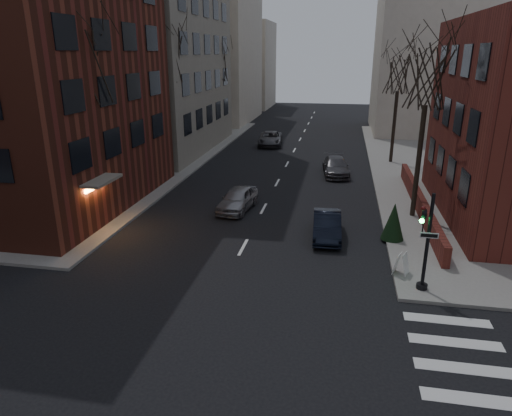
{
  "coord_description": "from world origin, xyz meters",
  "views": [
    {
      "loc": [
        4.45,
        -8.26,
        9.16
      ],
      "look_at": [
        0.6,
        12.28,
        2.0
      ],
      "focal_mm": 32.0,
      "sensor_mm": 36.0,
      "label": 1
    }
  ],
  "objects_px": {
    "tree_left_b": "(167,56)",
    "tree_left_c": "(216,63)",
    "tree_right_b": "(399,72)",
    "car_lane_gray": "(336,166)",
    "traffic_signal": "(425,248)",
    "streetlamp_far": "(227,99)",
    "car_lane_silver": "(238,199)",
    "car_lane_far": "(270,139)",
    "tree_left_a": "(81,66)",
    "parked_sedan": "(327,225)",
    "tree_right_a": "(429,75)",
    "streetlamp_near": "(158,126)",
    "evergreen_shrub": "(394,221)",
    "sandwich_board": "(401,264)"
  },
  "relations": [
    {
      "from": "tree_left_a",
      "to": "parked_sedan",
      "type": "height_order",
      "value": "tree_left_a"
    },
    {
      "from": "car_lane_gray",
      "to": "car_lane_silver",
      "type": "bearing_deg",
      "value": -126.74
    },
    {
      "from": "tree_right_b",
      "to": "parked_sedan",
      "type": "xyz_separation_m",
      "value": [
        -4.8,
        -17.93,
        -6.92
      ]
    },
    {
      "from": "tree_left_b",
      "to": "evergreen_shrub",
      "type": "relative_size",
      "value": 5.66
    },
    {
      "from": "tree_right_b",
      "to": "sandwich_board",
      "type": "height_order",
      "value": "tree_right_b"
    },
    {
      "from": "traffic_signal",
      "to": "car_lane_far",
      "type": "relative_size",
      "value": 0.8
    },
    {
      "from": "streetlamp_far",
      "to": "car_lane_far",
      "type": "height_order",
      "value": "streetlamp_far"
    },
    {
      "from": "car_lane_gray",
      "to": "traffic_signal",
      "type": "bearing_deg",
      "value": -84.52
    },
    {
      "from": "tree_right_a",
      "to": "tree_right_b",
      "type": "distance_m",
      "value": 14.01
    },
    {
      "from": "streetlamp_far",
      "to": "tree_right_a",
      "type": "bearing_deg",
      "value": -54.69
    },
    {
      "from": "streetlamp_near",
      "to": "streetlamp_far",
      "type": "xyz_separation_m",
      "value": [
        0.0,
        20.0,
        0.0
      ]
    },
    {
      "from": "car_lane_silver",
      "to": "car_lane_far",
      "type": "height_order",
      "value": "car_lane_silver"
    },
    {
      "from": "tree_right_b",
      "to": "car_lane_gray",
      "type": "bearing_deg",
      "value": -133.38
    },
    {
      "from": "evergreen_shrub",
      "to": "car_lane_silver",
      "type": "bearing_deg",
      "value": 159.14
    },
    {
      "from": "tree_right_a",
      "to": "car_lane_gray",
      "type": "relative_size",
      "value": 2.08
    },
    {
      "from": "parked_sedan",
      "to": "traffic_signal",
      "type": "bearing_deg",
      "value": -55.14
    },
    {
      "from": "tree_left_c",
      "to": "evergreen_shrub",
      "type": "bearing_deg",
      "value": -58.12
    },
    {
      "from": "tree_right_b",
      "to": "car_lane_far",
      "type": "distance_m",
      "value": 14.7
    },
    {
      "from": "tree_left_c",
      "to": "streetlamp_near",
      "type": "bearing_deg",
      "value": -88.09
    },
    {
      "from": "parked_sedan",
      "to": "car_lane_gray",
      "type": "relative_size",
      "value": 0.86
    },
    {
      "from": "streetlamp_far",
      "to": "car_lane_silver",
      "type": "relative_size",
      "value": 1.52
    },
    {
      "from": "tree_left_c",
      "to": "tree_right_b",
      "type": "bearing_deg",
      "value": -24.44
    },
    {
      "from": "tree_left_b",
      "to": "car_lane_silver",
      "type": "height_order",
      "value": "tree_left_b"
    },
    {
      "from": "sandwich_board",
      "to": "parked_sedan",
      "type": "bearing_deg",
      "value": 153.47
    },
    {
      "from": "tree_left_c",
      "to": "parked_sedan",
      "type": "bearing_deg",
      "value": -63.73
    },
    {
      "from": "tree_left_b",
      "to": "streetlamp_near",
      "type": "bearing_deg",
      "value": -81.47
    },
    {
      "from": "tree_left_c",
      "to": "car_lane_gray",
      "type": "bearing_deg",
      "value": -44.78
    },
    {
      "from": "tree_left_b",
      "to": "evergreen_shrub",
      "type": "distance_m",
      "value": 21.48
    },
    {
      "from": "tree_left_b",
      "to": "tree_right_b",
      "type": "relative_size",
      "value": 1.18
    },
    {
      "from": "car_lane_gray",
      "to": "evergreen_shrub",
      "type": "distance_m",
      "value": 13.38
    },
    {
      "from": "tree_left_b",
      "to": "tree_left_c",
      "type": "bearing_deg",
      "value": 90.0
    },
    {
      "from": "streetlamp_near",
      "to": "sandwich_board",
      "type": "relative_size",
      "value": 6.65
    },
    {
      "from": "car_lane_far",
      "to": "streetlamp_near",
      "type": "bearing_deg",
      "value": -114.44
    },
    {
      "from": "tree_left_c",
      "to": "streetlamp_near",
      "type": "distance_m",
      "value": 18.4
    },
    {
      "from": "tree_left_c",
      "to": "tree_right_a",
      "type": "bearing_deg",
      "value": -51.34
    },
    {
      "from": "streetlamp_far",
      "to": "car_lane_silver",
      "type": "distance_m",
      "value": 25.68
    },
    {
      "from": "parked_sedan",
      "to": "tree_right_a",
      "type": "bearing_deg",
      "value": 36.38
    },
    {
      "from": "tree_right_b",
      "to": "tree_right_a",
      "type": "bearing_deg",
      "value": -90.0
    },
    {
      "from": "tree_right_a",
      "to": "parked_sedan",
      "type": "xyz_separation_m",
      "value": [
        -4.8,
        -3.93,
        -7.37
      ]
    },
    {
      "from": "traffic_signal",
      "to": "streetlamp_far",
      "type": "xyz_separation_m",
      "value": [
        -16.14,
        33.01,
        2.33
      ]
    },
    {
      "from": "parked_sedan",
      "to": "car_lane_gray",
      "type": "xyz_separation_m",
      "value": [
        0.18,
        13.05,
        0.02
      ]
    },
    {
      "from": "car_lane_far",
      "to": "tree_right_a",
      "type": "bearing_deg",
      "value": -65.59
    },
    {
      "from": "sandwich_board",
      "to": "evergreen_shrub",
      "type": "xyz_separation_m",
      "value": [
        0.0,
        3.92,
        0.48
      ]
    },
    {
      "from": "traffic_signal",
      "to": "evergreen_shrub",
      "type": "relative_size",
      "value": 2.1
    },
    {
      "from": "tree_left_c",
      "to": "car_lane_gray",
      "type": "distance_m",
      "value": 19.71
    },
    {
      "from": "car_lane_gray",
      "to": "sandwich_board",
      "type": "bearing_deg",
      "value": -85.8
    },
    {
      "from": "tree_left_b",
      "to": "car_lane_far",
      "type": "bearing_deg",
      "value": 63.11
    },
    {
      "from": "traffic_signal",
      "to": "car_lane_silver",
      "type": "distance_m",
      "value": 12.74
    },
    {
      "from": "traffic_signal",
      "to": "streetlamp_far",
      "type": "height_order",
      "value": "streetlamp_far"
    },
    {
      "from": "tree_left_c",
      "to": "tree_right_b",
      "type": "relative_size",
      "value": 1.06
    }
  ]
}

